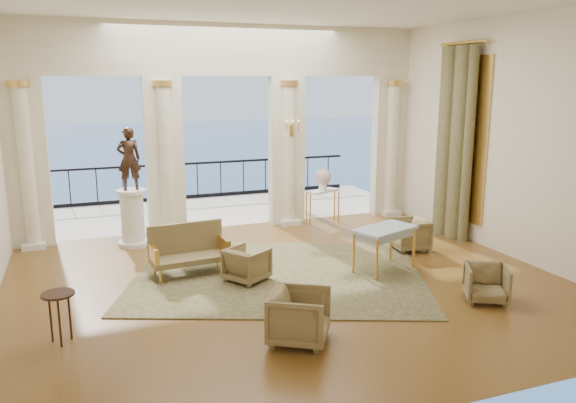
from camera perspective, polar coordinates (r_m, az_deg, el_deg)
name	(u,v)px	position (r m, az deg, el deg)	size (l,w,h in m)	color
floor	(288,283)	(9.47, 0.04, -8.28)	(9.00, 9.00, 0.00)	#523310
room_walls	(317,113)	(7.84, 2.96, 9.00)	(9.00, 9.00, 9.00)	white
arcade	(227,114)	(12.53, -6.19, 8.82)	(9.00, 0.56, 4.50)	beige
terrace	(211,211)	(14.83, -7.87, -0.99)	(10.00, 3.60, 0.10)	#C2B49F
balustrade	(198,184)	(16.27, -9.17, 1.80)	(9.00, 0.06, 1.03)	black
palm_tree	(272,51)	(15.77, -1.65, 15.07)	(2.00, 2.00, 4.50)	#4C3823
sea	(108,161)	(69.00, -17.82, 3.93)	(160.00, 160.00, 0.00)	#2A589A
curtain	(454,143)	(12.35, 16.51, 5.71)	(0.33, 1.40, 4.09)	#4F4D29
window_frame	(462,139)	(12.45, 17.22, 6.09)	(0.04, 1.60, 3.40)	gold
wall_sconce	(292,130)	(12.69, 0.39, 7.32)	(0.30, 0.11, 0.33)	gold
rug	(279,274)	(9.85, -0.94, -7.38)	(4.91, 3.82, 0.02)	#303418
armchair_a	(299,314)	(7.35, 1.16, -11.37)	(0.73, 0.69, 0.75)	#4C4120
armchair_b	(487,282)	(9.15, 19.52, -7.67)	(0.61, 0.57, 0.63)	#4C4120
armchair_c	(409,233)	(11.40, 12.20, -3.14)	(0.67, 0.63, 0.69)	#4C4120
armchair_d	(247,263)	(9.48, -4.19, -6.22)	(0.62, 0.58, 0.64)	#4C4120
settee	(188,250)	(9.93, -10.10, -4.83)	(1.37, 0.68, 0.88)	#4C4120
game_table	(385,232)	(10.01, 9.82, -3.08)	(1.29, 0.99, 0.78)	#8BA0B3
pedestal	(133,219)	(11.84, -15.52, -1.69)	(0.63, 0.63, 1.16)	silver
statue	(129,159)	(11.62, -15.86, 4.19)	(0.46, 0.30, 1.25)	#321F16
console_table	(323,196)	(13.26, 3.55, 0.61)	(0.88, 0.62, 0.78)	silver
urn	(323,178)	(13.18, 3.57, 2.41)	(0.38, 0.38, 0.51)	white
side_table	(58,300)	(7.80, -22.30, -9.26)	(0.42, 0.42, 0.68)	black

